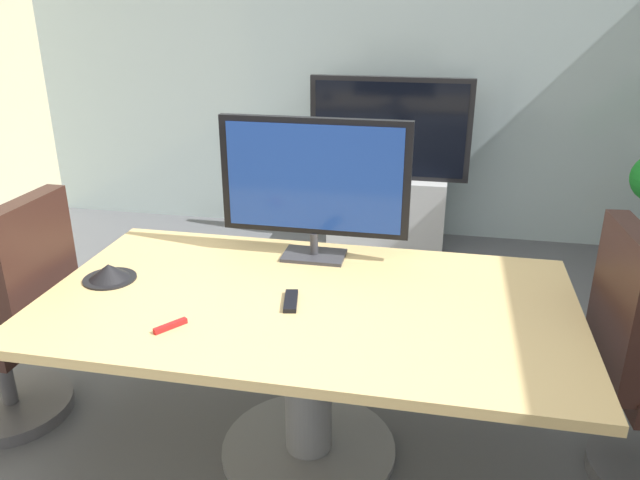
% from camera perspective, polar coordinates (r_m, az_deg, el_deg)
% --- Properties ---
extents(ground_plane, '(6.81, 6.81, 0.00)m').
position_cam_1_polar(ground_plane, '(2.86, -3.59, -19.30)').
color(ground_plane, '#515459').
extents(wall_back_glass_partition, '(5.79, 0.10, 2.93)m').
position_cam_1_polar(wall_back_glass_partition, '(5.03, 4.85, 17.06)').
color(wall_back_glass_partition, '#9EB2B7').
rests_on(wall_back_glass_partition, ground).
extents(conference_table, '(2.10, 1.17, 0.75)m').
position_cam_1_polar(conference_table, '(2.55, -1.13, -8.98)').
color(conference_table, tan).
rests_on(conference_table, ground).
extents(office_chair_left, '(0.60, 0.58, 1.09)m').
position_cam_1_polar(office_chair_left, '(3.14, -26.36, -7.53)').
color(office_chair_left, '#4C4C51').
rests_on(office_chair_left, ground).
extents(tv_monitor, '(0.84, 0.18, 0.64)m').
position_cam_1_polar(tv_monitor, '(2.72, -0.53, 5.45)').
color(tv_monitor, '#333338').
rests_on(tv_monitor, conference_table).
extents(wall_display_unit, '(1.20, 0.36, 1.31)m').
position_cam_1_polar(wall_display_unit, '(4.86, 6.22, 4.51)').
color(wall_display_unit, '#B7BABC').
rests_on(wall_display_unit, ground).
extents(conference_phone, '(0.22, 0.22, 0.07)m').
position_cam_1_polar(conference_phone, '(2.75, -18.83, -2.87)').
color(conference_phone, black).
rests_on(conference_phone, conference_table).
extents(remote_control, '(0.08, 0.18, 0.02)m').
position_cam_1_polar(remote_control, '(2.42, -2.70, -5.62)').
color(remote_control, black).
rests_on(remote_control, conference_table).
extents(whiteboard_marker, '(0.09, 0.12, 0.02)m').
position_cam_1_polar(whiteboard_marker, '(2.31, -13.59, -7.68)').
color(whiteboard_marker, red).
rests_on(whiteboard_marker, conference_table).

